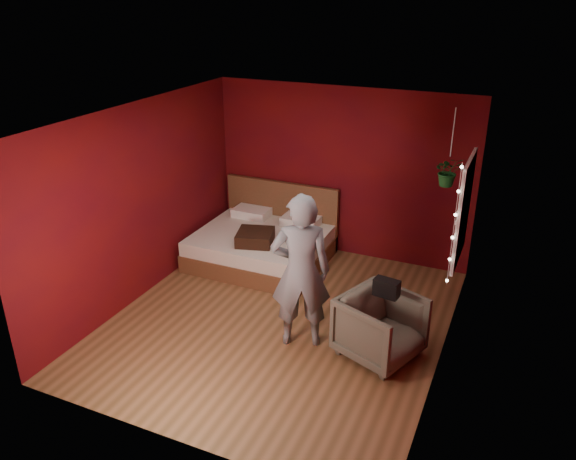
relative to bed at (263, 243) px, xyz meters
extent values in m
plane|color=brown|center=(0.95, -1.48, -0.27)|extent=(4.50, 4.50, 0.00)
cube|color=#680D0A|center=(0.95, 0.78, 1.03)|extent=(4.00, 0.02, 2.60)
cube|color=#680D0A|center=(0.95, -3.74, 1.03)|extent=(4.00, 0.02, 2.60)
cube|color=#680D0A|center=(-1.06, -1.48, 1.03)|extent=(0.02, 4.50, 2.60)
cube|color=#680D0A|center=(2.96, -1.48, 1.03)|extent=(0.02, 4.50, 2.60)
cube|color=silver|center=(0.95, -1.48, 2.34)|extent=(4.00, 4.50, 0.02)
cube|color=white|center=(2.92, -0.58, 1.23)|extent=(0.04, 0.97, 1.27)
cube|color=black|center=(2.90, -0.58, 1.23)|extent=(0.02, 0.85, 1.15)
cube|color=white|center=(2.90, -0.58, 1.23)|extent=(0.03, 0.05, 1.15)
cube|color=white|center=(2.90, -0.58, 1.23)|extent=(0.03, 0.85, 0.05)
cylinder|color=silver|center=(2.89, -1.10, 1.23)|extent=(0.01, 0.01, 1.45)
sphere|color=#FFF2CC|center=(2.89, -1.10, 0.55)|extent=(0.04, 0.04, 0.04)
sphere|color=#FFF2CC|center=(2.89, -1.10, 0.82)|extent=(0.04, 0.04, 0.04)
sphere|color=#FFF2CC|center=(2.89, -1.10, 1.09)|extent=(0.04, 0.04, 0.04)
sphere|color=#FFF2CC|center=(2.89, -1.10, 1.36)|extent=(0.04, 0.04, 0.04)
sphere|color=#FFF2CC|center=(2.89, -1.10, 1.63)|extent=(0.04, 0.04, 0.04)
sphere|color=#FFF2CC|center=(2.89, -1.10, 1.90)|extent=(0.04, 0.04, 0.04)
cube|color=brown|center=(0.00, -0.09, -0.14)|extent=(1.91, 1.63, 0.27)
cube|color=white|center=(0.00, -0.09, 0.10)|extent=(1.87, 1.59, 0.21)
cube|color=brown|center=(0.00, 0.69, 0.25)|extent=(1.91, 0.08, 1.05)
cube|color=white|center=(-0.43, 0.46, 0.27)|extent=(0.57, 0.36, 0.13)
cube|color=white|center=(0.43, 0.46, 0.27)|extent=(0.57, 0.36, 0.13)
imported|color=slate|center=(1.36, -1.78, 0.67)|extent=(0.81, 0.68, 1.88)
imported|color=#676251|center=(2.29, -1.66, 0.10)|extent=(1.07, 1.05, 0.75)
cube|color=black|center=(2.31, -1.60, 0.58)|extent=(0.30, 0.18, 0.20)
cube|color=#321A10|center=(0.08, -0.42, 0.29)|extent=(0.62, 0.62, 0.18)
cylinder|color=silver|center=(2.64, -0.15, 2.03)|extent=(0.01, 0.01, 0.60)
imported|color=#185522|center=(2.64, -0.15, 1.54)|extent=(0.43, 0.41, 0.38)
camera|label=1|loc=(3.51, -6.98, 3.65)|focal=35.00mm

